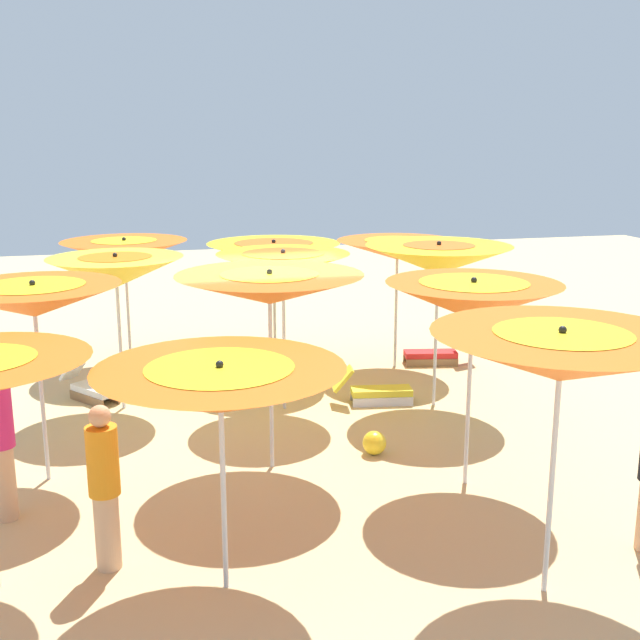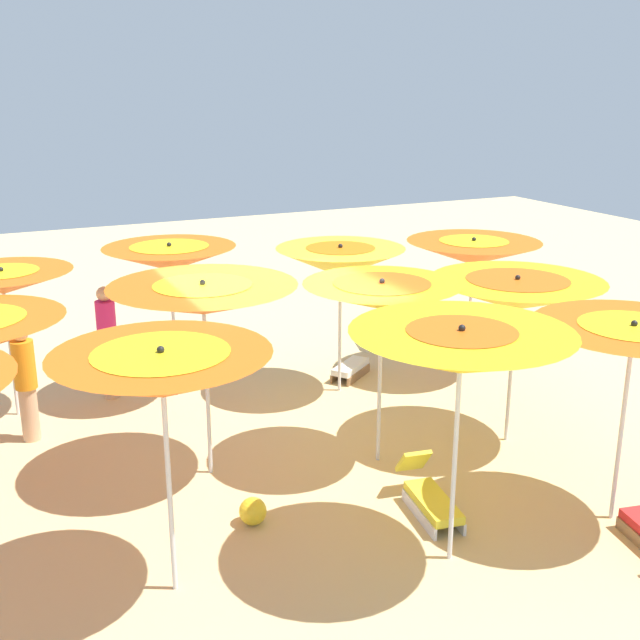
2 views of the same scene
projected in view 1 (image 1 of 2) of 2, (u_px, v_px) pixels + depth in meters
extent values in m
cube|color=#D1B57F|center=(264.00, 440.00, 10.84)|extent=(37.37, 37.37, 0.04)
cylinder|color=silver|center=(128.00, 309.00, 14.10)|extent=(0.05, 0.05, 2.07)
cone|color=orange|center=(125.00, 252.00, 13.87)|extent=(2.20, 2.20, 0.40)
cone|color=yellow|center=(124.00, 246.00, 13.84)|extent=(1.13, 1.13, 0.20)
sphere|color=black|center=(124.00, 239.00, 13.81)|extent=(0.07, 0.07, 0.07)
cylinder|color=silver|center=(120.00, 341.00, 11.83)|extent=(0.05, 0.05, 2.11)
cone|color=yellow|center=(116.00, 272.00, 11.59)|extent=(1.99, 1.99, 0.45)
cone|color=orange|center=(116.00, 265.00, 11.56)|extent=(1.07, 1.07, 0.24)
sphere|color=black|center=(115.00, 255.00, 11.53)|extent=(0.07, 0.07, 0.07)
cylinder|color=silver|center=(42.00, 392.00, 9.32)|extent=(0.05, 0.05, 2.21)
cone|color=orange|center=(34.00, 301.00, 9.07)|extent=(2.00, 2.00, 0.37)
cone|color=yellow|center=(33.00, 294.00, 9.05)|extent=(1.18, 1.18, 0.22)
sphere|color=black|center=(32.00, 283.00, 9.02)|extent=(0.07, 0.07, 0.07)
cylinder|color=silver|center=(275.00, 314.00, 13.67)|extent=(0.05, 0.05, 2.08)
cone|color=yellow|center=(274.00, 255.00, 13.43)|extent=(2.27, 2.27, 0.41)
cone|color=orange|center=(274.00, 250.00, 13.41)|extent=(1.35, 1.35, 0.24)
sphere|color=black|center=(274.00, 241.00, 13.38)|extent=(0.07, 0.07, 0.07)
cylinder|color=silver|center=(284.00, 338.00, 11.80)|extent=(0.05, 0.05, 2.22)
cone|color=yellow|center=(283.00, 265.00, 11.55)|extent=(1.97, 1.97, 0.33)
cone|color=orange|center=(283.00, 260.00, 11.53)|extent=(1.21, 1.21, 0.20)
sphere|color=black|center=(283.00, 251.00, 11.50)|extent=(0.07, 0.07, 0.07)
cylinder|color=silver|center=(271.00, 380.00, 9.68)|extent=(0.05, 0.05, 2.28)
cone|color=orange|center=(270.00, 289.00, 9.42)|extent=(2.27, 2.27, 0.36)
cone|color=yellow|center=(270.00, 282.00, 9.39)|extent=(1.18, 1.18, 0.19)
sphere|color=black|center=(269.00, 272.00, 9.37)|extent=(0.07, 0.07, 0.07)
cylinder|color=silver|center=(223.00, 491.00, 7.07)|extent=(0.05, 0.05, 1.91)
cone|color=orange|center=(220.00, 390.00, 6.86)|extent=(2.21, 2.21, 0.41)
cone|color=yellow|center=(220.00, 380.00, 6.84)|extent=(1.30, 1.30, 0.24)
sphere|color=black|center=(220.00, 364.00, 6.80)|extent=(0.07, 0.07, 0.07)
cylinder|color=silver|center=(396.00, 309.00, 13.99)|extent=(0.05, 0.05, 2.12)
cone|color=orange|center=(397.00, 250.00, 13.75)|extent=(2.13, 2.13, 0.34)
cone|color=yellow|center=(397.00, 245.00, 13.73)|extent=(1.16, 1.16, 0.18)
sphere|color=black|center=(398.00, 239.00, 13.71)|extent=(0.07, 0.07, 0.07)
cylinder|color=silver|center=(436.00, 334.00, 11.95)|extent=(0.05, 0.05, 2.27)
cone|color=yellow|center=(438.00, 260.00, 11.69)|extent=(2.18, 2.18, 0.43)
cone|color=orange|center=(439.00, 252.00, 11.66)|extent=(1.07, 1.07, 0.21)
sphere|color=black|center=(439.00, 243.00, 11.63)|extent=(0.07, 0.07, 0.07)
cylinder|color=silver|center=(469.00, 394.00, 9.21)|extent=(0.05, 0.05, 2.23)
cone|color=orange|center=(473.00, 301.00, 8.96)|extent=(2.01, 2.01, 0.43)
cone|color=yellow|center=(473.00, 294.00, 8.94)|extent=(1.24, 1.24, 0.27)
sphere|color=black|center=(474.00, 280.00, 8.90)|extent=(0.07, 0.07, 0.07)
cylinder|color=silver|center=(552.00, 478.00, 6.98)|extent=(0.05, 0.05, 2.22)
cone|color=orange|center=(561.00, 357.00, 6.72)|extent=(2.25, 2.25, 0.43)
cone|color=yellow|center=(562.00, 345.00, 6.70)|extent=(1.17, 1.17, 0.22)
sphere|color=black|center=(563.00, 330.00, 6.67)|extent=(0.07, 0.07, 0.07)
cube|color=silver|center=(380.00, 395.00, 12.45)|extent=(0.19, 0.93, 0.14)
cube|color=silver|center=(383.00, 402.00, 12.11)|extent=(0.19, 0.93, 0.14)
cube|color=yellow|center=(381.00, 391.00, 12.25)|extent=(0.49, 0.98, 0.10)
cube|color=yellow|center=(343.00, 379.00, 12.15)|extent=(0.39, 0.37, 0.37)
cube|color=olive|center=(432.00, 363.00, 14.20)|extent=(0.22, 0.93, 0.14)
cube|color=olive|center=(429.00, 358.00, 14.54)|extent=(0.22, 0.93, 0.14)
cube|color=red|center=(431.00, 354.00, 14.34)|extent=(0.53, 1.00, 0.10)
cube|color=red|center=(465.00, 340.00, 14.32)|extent=(0.42, 0.42, 0.43)
cube|color=olive|center=(103.00, 395.00, 12.47)|extent=(0.69, 0.53, 0.14)
cube|color=olive|center=(86.00, 399.00, 12.24)|extent=(0.69, 0.53, 0.14)
cube|color=white|center=(94.00, 390.00, 12.32)|extent=(0.85, 0.74, 0.10)
cube|color=white|center=(72.00, 371.00, 12.63)|extent=(0.45, 0.44, 0.33)
cylinder|color=#D8A87F|center=(107.00, 531.00, 7.53)|extent=(0.24, 0.24, 0.77)
cylinder|color=orange|center=(103.00, 461.00, 7.36)|extent=(0.30, 0.30, 0.67)
sphere|color=#D8A87F|center=(100.00, 416.00, 7.26)|extent=(0.21, 0.21, 0.21)
cylinder|color=#D8A87F|center=(5.00, 483.00, 8.49)|extent=(0.24, 0.24, 0.84)
sphere|color=yellow|center=(374.00, 443.00, 10.28)|extent=(0.31, 0.31, 0.31)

